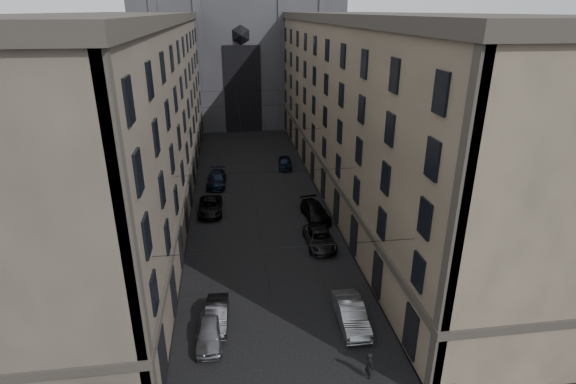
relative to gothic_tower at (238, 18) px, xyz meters
name	(u,v)px	position (x,y,z in m)	size (l,w,h in m)	color
sidewalk_left	(160,198)	(-10.50, -38.96, -17.72)	(7.00, 80.00, 0.15)	#383533
sidewalk_right	(347,188)	(10.50, -38.96, -17.72)	(7.00, 80.00, 0.15)	#383533
building_left	(121,115)	(-13.44, -38.96, -8.45)	(13.60, 60.60, 18.85)	#4E443C
building_right	(378,107)	(13.44, -38.96, -8.45)	(13.60, 60.60, 18.85)	brown
gothic_tower	(238,18)	(0.00, 0.00, 0.00)	(35.00, 23.00, 58.00)	#2D2D33
tram_wires	(255,131)	(0.00, -39.33, -10.55)	(14.00, 60.00, 0.43)	black
car_left_near	(209,333)	(-4.63, -62.81, -17.12)	(1.61, 4.01, 1.36)	slate
car_left_midnear	(217,315)	(-4.20, -61.08, -17.12)	(1.43, 4.11, 1.35)	black
car_left_midfar	(210,206)	(-4.98, -43.45, -17.09)	(2.34, 5.06, 1.41)	black
car_left_far	(217,179)	(-4.41, -35.69, -17.04)	(2.12, 5.20, 1.51)	black
car_right_near	(351,314)	(4.48, -62.35, -17.01)	(1.66, 4.76, 1.57)	gray
car_right_midnear	(320,238)	(4.60, -51.70, -17.10)	(2.31, 5.01, 1.39)	black
car_right_midfar	(315,211)	(5.28, -46.11, -17.06)	(2.07, 5.10, 1.48)	black
car_right_far	(285,163)	(4.35, -30.61, -17.08)	(1.69, 4.21, 1.43)	black
pedestrian	(369,365)	(4.24, -66.96, -16.97)	(0.61, 0.40, 1.66)	black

